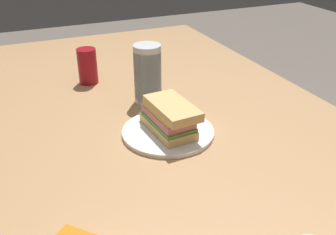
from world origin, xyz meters
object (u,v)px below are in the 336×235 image
Objects in this scene: dining_table at (165,142)px; soda_can_red at (88,66)px; paper_plate at (168,132)px; sandwich at (169,117)px; plastic_cup_stack at (148,74)px.

dining_table is 15.35× the size of soda_can_red.
dining_table is at bearing 163.74° from paper_plate.
paper_plate is 1.32× the size of sandwich.
paper_plate is 0.23m from plastic_cup_stack.
plastic_cup_stack is (-0.21, 0.02, 0.04)m from sandwich.
sandwich is at bearing -14.12° from dining_table.
sandwich is at bearing 14.67° from soda_can_red.
dining_table is at bearing -1.13° from plastic_cup_stack.
paper_plate is at bearing 14.52° from soda_can_red.
soda_can_red is at bearing -165.48° from paper_plate.
plastic_cup_stack is at bearing 173.88° from sandwich.
paper_plate is 1.34× the size of plastic_cup_stack.
soda_can_red is (-0.44, -0.11, 0.05)m from paper_plate.
sandwich reaches higher than paper_plate.
soda_can_red is 0.66× the size of plastic_cup_stack.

